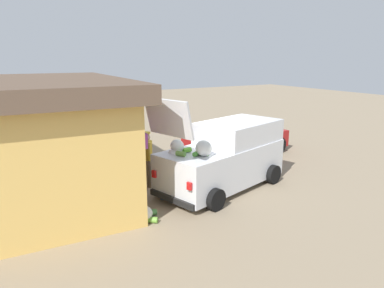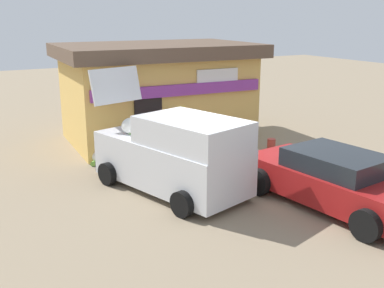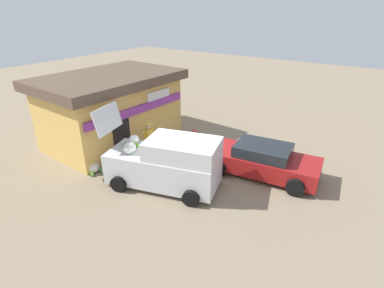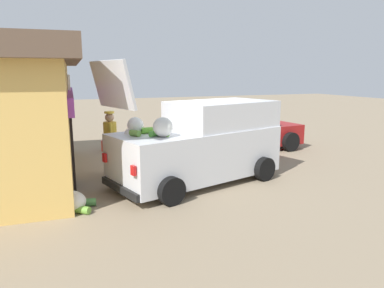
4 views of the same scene
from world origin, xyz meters
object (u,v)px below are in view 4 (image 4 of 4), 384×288
at_px(paint_bucket, 105,146).
at_px(unloaded_banana_pile, 73,202).
at_px(vendor_standing, 110,139).
at_px(customer_bending, 126,152).
at_px(delivery_van, 202,143).
at_px(parked_sedan, 239,133).

bearing_deg(paint_bucket, unloaded_banana_pile, 165.71).
distance_m(vendor_standing, customer_bending, 1.33).
relative_size(delivery_van, vendor_standing, 2.75).
height_order(customer_bending, unloaded_banana_pile, customer_bending).
xyz_separation_m(vendor_standing, paint_bucket, (3.23, -0.27, -0.81)).
bearing_deg(unloaded_banana_pile, parked_sedan, -56.89).
xyz_separation_m(delivery_van, vendor_standing, (1.28, 2.07, 0.01)).
height_order(parked_sedan, paint_bucket, parked_sedan).
height_order(vendor_standing, customer_bending, vendor_standing).
height_order(parked_sedan, unloaded_banana_pile, parked_sedan).
relative_size(parked_sedan, vendor_standing, 2.70).
relative_size(vendor_standing, customer_bending, 1.13).
xyz_separation_m(delivery_van, unloaded_banana_pile, (-0.93, 3.19, -0.80)).
distance_m(unloaded_banana_pile, paint_bucket, 5.61).
distance_m(delivery_van, unloaded_banana_pile, 3.41).
distance_m(delivery_van, parked_sedan, 3.90).
distance_m(parked_sedan, paint_bucket, 4.74).
distance_m(delivery_van, paint_bucket, 4.92).
bearing_deg(paint_bucket, vendor_standing, 175.21).
height_order(parked_sedan, vendor_standing, vendor_standing).
xyz_separation_m(delivery_van, customer_bending, (-0.04, 1.92, -0.06)).
distance_m(customer_bending, paint_bucket, 4.61).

